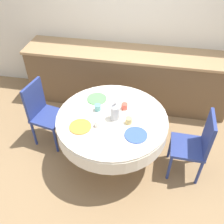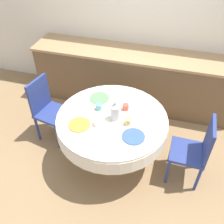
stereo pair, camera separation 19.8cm
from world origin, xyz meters
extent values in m
plane|color=#8E704C|center=(0.00, 0.00, 0.00)|extent=(12.00, 12.00, 0.00)
cube|color=silver|center=(0.00, 1.65, 1.30)|extent=(7.00, 0.05, 2.60)
cube|color=brown|center=(0.00, 1.31, 0.45)|extent=(3.20, 0.60, 0.89)
cube|color=#A37F56|center=(0.00, 1.31, 0.91)|extent=(3.24, 0.64, 0.04)
cylinder|color=brown|center=(0.00, 0.00, 0.02)|extent=(0.44, 0.44, 0.04)
cylinder|color=brown|center=(0.00, 0.00, 0.29)|extent=(0.11, 0.11, 0.50)
cylinder|color=silver|center=(0.00, 0.00, 0.63)|extent=(1.33, 1.33, 0.18)
cylinder|color=silver|center=(0.00, 0.00, 0.74)|extent=(1.32, 1.32, 0.03)
cube|color=navy|center=(0.93, -0.02, 0.44)|extent=(0.41, 0.41, 0.04)
cube|color=navy|center=(1.11, -0.02, 0.70)|extent=(0.04, 0.38, 0.48)
cylinder|color=navy|center=(0.75, -0.19, 0.21)|extent=(0.04, 0.04, 0.42)
cylinder|color=navy|center=(0.76, 0.16, 0.21)|extent=(0.04, 0.04, 0.42)
cylinder|color=navy|center=(1.10, -0.20, 0.21)|extent=(0.04, 0.04, 0.42)
cylinder|color=navy|center=(1.11, 0.15, 0.21)|extent=(0.04, 0.04, 0.42)
cube|color=navy|center=(-0.91, 0.18, 0.44)|extent=(0.47, 0.47, 0.04)
cube|color=navy|center=(-1.09, 0.22, 0.70)|extent=(0.11, 0.38, 0.48)
cylinder|color=navy|center=(-0.70, 0.32, 0.21)|extent=(0.04, 0.04, 0.42)
cylinder|color=navy|center=(-0.77, -0.02, 0.21)|extent=(0.04, 0.04, 0.42)
cylinder|color=navy|center=(-1.05, 0.39, 0.21)|extent=(0.04, 0.04, 0.42)
cylinder|color=navy|center=(-1.12, 0.05, 0.21)|extent=(0.04, 0.04, 0.42)
cylinder|color=orange|center=(-0.32, -0.23, 0.76)|extent=(0.25, 0.25, 0.01)
cylinder|color=white|center=(-0.13, -0.18, 0.79)|extent=(0.08, 0.08, 0.08)
cylinder|color=#3856AD|center=(0.31, -0.24, 0.76)|extent=(0.25, 0.25, 0.01)
cylinder|color=#DBB766|center=(0.21, -0.06, 0.79)|extent=(0.08, 0.08, 0.08)
cylinder|color=#5BA85B|center=(-0.25, 0.30, 0.76)|extent=(0.25, 0.25, 0.01)
cylinder|color=#5BA39E|center=(-0.19, 0.10, 0.79)|extent=(0.08, 0.08, 0.08)
cylinder|color=white|center=(0.32, 0.24, 0.76)|extent=(0.25, 0.25, 0.01)
cylinder|color=#CC4C3D|center=(0.12, 0.18, 0.79)|extent=(0.08, 0.08, 0.08)
cylinder|color=#B2B2B7|center=(0.04, -0.01, 0.84)|extent=(0.11, 0.11, 0.18)
cone|color=#B2B2B7|center=(0.04, -0.01, 0.95)|extent=(0.10, 0.10, 0.04)
sphere|color=#B2B2B7|center=(0.04, -0.01, 0.99)|extent=(0.03, 0.03, 0.03)
camera|label=1|loc=(0.40, -2.15, 2.73)|focal=40.00mm
camera|label=2|loc=(0.59, -2.10, 2.73)|focal=40.00mm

